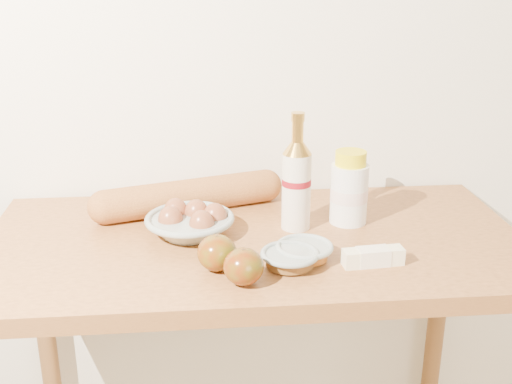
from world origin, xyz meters
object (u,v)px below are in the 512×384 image
Objects in this scene: bourbon_bottle at (296,183)px; cream_bottle at (349,190)px; table at (255,287)px; egg_bowl at (191,222)px; baguette at (189,196)px.

bourbon_bottle is 0.13m from cream_bottle.
bourbon_bottle reaches higher than table.
cream_bottle reaches higher than egg_bowl.
bourbon_bottle is 0.55× the size of baguette.
bourbon_bottle is at bearing -169.71° from cream_bottle.
baguette is at bearing 154.83° from bourbon_bottle.
cream_bottle is 0.37m from egg_bowl.
bourbon_bottle is (0.10, 0.05, 0.23)m from table.
baguette is (-0.37, 0.10, -0.04)m from cream_bottle.
table is 6.92× the size of cream_bottle.
bourbon_bottle is at bearing 3.59° from egg_bowl.
egg_bowl is at bearing -173.87° from cream_bottle.
egg_bowl reaches higher than table.
table is 2.44× the size of baguette.
cream_bottle is 0.35× the size of baguette.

